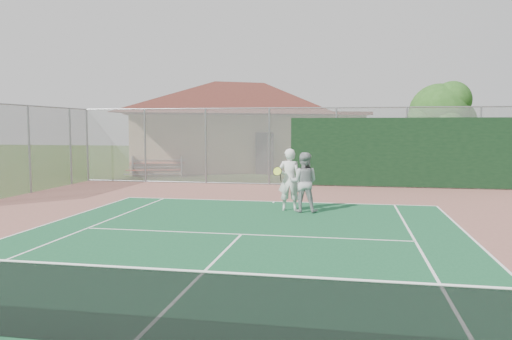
{
  "coord_description": "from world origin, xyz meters",
  "views": [
    {
      "loc": [
        2.57,
        -5.42,
        2.67
      ],
      "look_at": [
        -0.29,
        9.93,
        1.3
      ],
      "focal_mm": 35.0,
      "sensor_mm": 36.0,
      "label": 1
    }
  ],
  "objects": [
    {
      "name": "tennis_net",
      "position": [
        0.0,
        0.0,
        0.51
      ],
      "size": [
        11.85,
        0.08,
        1.1
      ],
      "color": "gray",
      "rests_on": "ground"
    },
    {
      "name": "back_fence",
      "position": [
        2.11,
        16.98,
        1.67
      ],
      "size": [
        20.08,
        0.11,
        3.53
      ],
      "color": "gray",
      "rests_on": "ground"
    },
    {
      "name": "side_fence_left",
      "position": [
        -10.0,
        12.5,
        1.75
      ],
      "size": [
        0.08,
        9.0,
        3.5
      ],
      "color": "gray",
      "rests_on": "ground"
    },
    {
      "name": "clubhouse",
      "position": [
        -4.28,
        26.36,
        3.25
      ],
      "size": [
        17.23,
        14.18,
        6.4
      ],
      "rotation": [
        0.0,
        0.0,
        0.33
      ],
      "color": "tan",
      "rests_on": "ground"
    },
    {
      "name": "bleachers",
      "position": [
        -7.68,
        20.18,
        0.57
      ],
      "size": [
        3.35,
        2.48,
        1.08
      ],
      "rotation": [
        0.0,
        0.0,
        0.31
      ],
      "color": "#B8402A",
      "rests_on": "ground"
    },
    {
      "name": "tree",
      "position": [
        6.99,
        20.44,
        3.2
      ],
      "size": [
        3.49,
        3.3,
        4.86
      ],
      "color": "#382814",
      "rests_on": "ground"
    },
    {
      "name": "player_white_front",
      "position": [
        0.73,
        10.13,
        0.99
      ],
      "size": [
        0.89,
        0.69,
        1.96
      ],
      "rotation": [
        0.0,
        0.0,
        3.2
      ],
      "color": "silver",
      "rests_on": "ground"
    },
    {
      "name": "player_grey_back",
      "position": [
        1.21,
        9.93,
        0.93
      ],
      "size": [
        0.93,
        0.74,
        1.85
      ],
      "rotation": [
        0.0,
        0.0,
        3.1
      ],
      "color": "#9D9FA2",
      "rests_on": "ground"
    }
  ]
}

